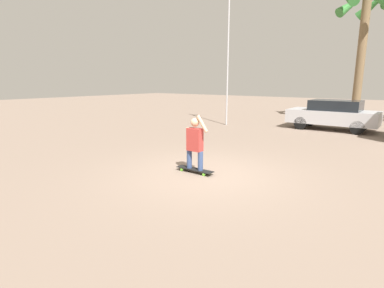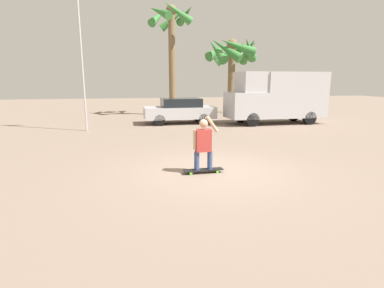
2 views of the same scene
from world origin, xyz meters
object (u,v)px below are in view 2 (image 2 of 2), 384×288
Objects in this scene: parked_car_silver at (180,110)px; palm_tree_center_background at (171,29)px; skateboard at (203,170)px; camper_van at (277,96)px; person_skateboarder at (203,142)px; palm_tree_near_van at (233,53)px; flagpole at (82,42)px.

palm_tree_center_background is (0.25, 4.55, 5.39)m from parked_car_silver.
skateboard is 11.25m from camper_van.
person_skateboarder is 17.38m from palm_tree_near_van.
camper_van is at bearing 51.93° from person_skateboarder.
palm_tree_center_background reaches higher than flagpole.
flagpole reaches higher than palm_tree_near_van.
skateboard is at bearing -112.76° from palm_tree_near_van.
skateboard is 15.95m from palm_tree_center_background.
camper_van is at bearing 2.34° from flagpole.
camper_van is at bearing -47.51° from palm_tree_center_background.
flagpole is at bearing -177.66° from camper_van.
flagpole is at bearing -160.73° from parked_car_silver.
person_skateboarder is 0.35× the size of parked_car_silver.
palm_tree_near_van reaches higher than skateboard.
person_skateboarder is 9.84m from flagpole.
camper_van is 5.88m from parked_car_silver.
palm_tree_center_background is 1.02× the size of flagpole.
person_skateboarder is at bearing -112.76° from palm_tree_near_van.
flagpole reaches higher than skateboard.
flagpole is (-3.91, 8.33, 3.49)m from person_skateboarder.
person_skateboarder reaches higher than parked_car_silver.
palm_tree_center_background is (-5.09, -0.96, 1.47)m from palm_tree_near_van.
palm_tree_near_van reaches higher than person_skateboarder.
parked_car_silver is at bearing 19.27° from flagpole.
palm_tree_near_van is 12.76m from flagpole.
parked_car_silver is 0.70× the size of palm_tree_near_van.
palm_tree_near_van is at bearing 34.88° from flagpole.
skateboard is at bearing -64.86° from flagpole.
palm_tree_near_van is (5.35, 5.51, 3.93)m from parked_car_silver.
camper_van is 1.39× the size of parked_car_silver.
parked_car_silver is (-5.66, 1.35, -0.84)m from camper_van.
palm_tree_near_van is 0.77× the size of flagpole.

